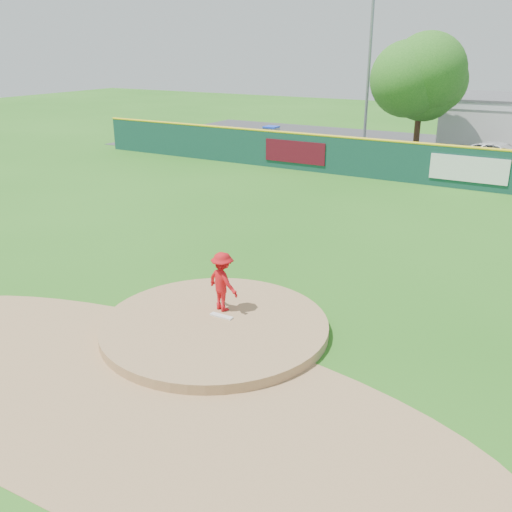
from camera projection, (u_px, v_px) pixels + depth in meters
The scene contains 12 objects.
ground at pixel (215, 331), 13.86m from camera, with size 120.00×120.00×0.00m, color #286B19.
pitchers_mound at pixel (215, 331), 13.86m from camera, with size 5.50×5.50×0.50m, color #9E774C.
pitching_rubber at pixel (221, 316), 14.01m from camera, with size 0.60×0.15×0.04m, color white.
infield_dirt_arc at pixel (131, 392), 11.42m from camera, with size 15.40×15.40×0.01m, color #9E774C.
parking_lot at pixel (455, 155), 35.77m from camera, with size 44.00×16.00×0.02m, color #38383A.
pitcher at pixel (223, 282), 14.15m from camera, with size 0.98×0.57×1.52m, color red.
van at pixel (500, 155), 32.18m from camera, with size 2.17×4.72×1.31m, color silver.
fence_banners at pixel (375, 160), 29.06m from camera, with size 12.76×0.04×1.20m.
playground_slide at pixel (271, 137), 38.39m from camera, with size 0.89×2.50×1.38m.
outfield_fence at pixel (418, 162), 28.09m from camera, with size 40.00×0.14×2.07m.
deciduous_tree at pixel (422, 80), 33.49m from camera, with size 5.60×5.60×7.36m.
light_pole_left at pixel (370, 52), 36.47m from camera, with size 1.75×0.25×11.00m.
Camera 1 is at (7.04, -10.20, 6.55)m, focal length 40.00 mm.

